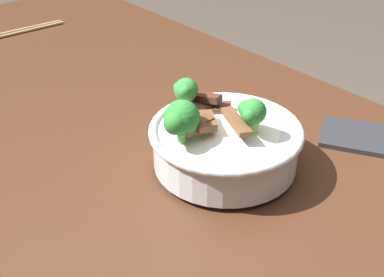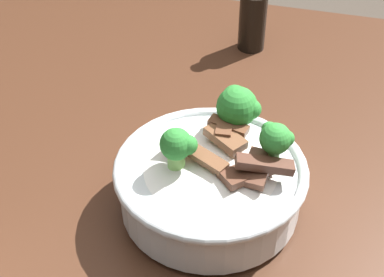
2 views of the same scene
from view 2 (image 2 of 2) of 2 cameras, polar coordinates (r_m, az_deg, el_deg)
name	(u,v)px [view 2 (image 2 of 2)]	position (r m, az deg, el deg)	size (l,w,h in m)	color
dining_table	(365,232)	(0.80, 16.87, -8.87)	(1.60, 0.88, 0.77)	#472819
rice_bowl	(212,177)	(0.65, 1.98, -3.87)	(0.22, 0.22, 0.13)	silver
soy_sauce_bottle	(253,15)	(0.94, 6.08, 12.09)	(0.04, 0.04, 0.13)	black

